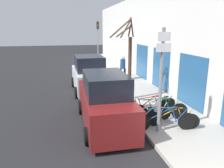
# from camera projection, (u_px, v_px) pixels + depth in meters

# --- Properties ---
(ground_plane) EXTENTS (80.00, 80.00, 0.00)m
(ground_plane) POSITION_uv_depth(u_px,v_px,m) (92.00, 89.00, 14.62)
(ground_plane) COLOR black
(sidewalk_curb) EXTENTS (3.20, 32.00, 0.15)m
(sidewalk_curb) POSITION_uv_depth(u_px,v_px,m) (119.00, 77.00, 17.81)
(sidewalk_curb) COLOR #ADA89E
(sidewalk_curb) RESTS_ON ground
(building_facade) EXTENTS (0.23, 32.00, 6.50)m
(building_facade) POSITION_uv_depth(u_px,v_px,m) (141.00, 38.00, 17.32)
(building_facade) COLOR silver
(building_facade) RESTS_ON ground
(signpost) EXTENTS (0.55, 0.14, 3.82)m
(signpost) POSITION_uv_depth(u_px,v_px,m) (161.00, 79.00, 7.76)
(signpost) COLOR gray
(signpost) RESTS_ON sidewalk_curb
(bicycle_0) EXTENTS (2.40, 0.55, 0.95)m
(bicycle_0) POSITION_uv_depth(u_px,v_px,m) (164.00, 120.00, 8.24)
(bicycle_0) COLOR black
(bicycle_0) RESTS_ON sidewalk_curb
(bicycle_1) EXTENTS (1.94, 0.84, 0.85)m
(bicycle_1) POSITION_uv_depth(u_px,v_px,m) (172.00, 119.00, 8.51)
(bicycle_1) COLOR black
(bicycle_1) RESTS_ON sidewalk_curb
(bicycle_2) EXTENTS (2.11, 0.85, 0.83)m
(bicycle_2) POSITION_uv_depth(u_px,v_px,m) (152.00, 116.00, 8.80)
(bicycle_2) COLOR black
(bicycle_2) RESTS_ON sidewalk_curb
(bicycle_3) EXTENTS (2.46, 0.52, 0.97)m
(bicycle_3) POSITION_uv_depth(u_px,v_px,m) (159.00, 110.00, 9.22)
(bicycle_3) COLOR black
(bicycle_3) RESTS_ON sidewalk_curb
(bicycle_4) EXTENTS (1.96, 1.08, 0.84)m
(bicycle_4) POSITION_uv_depth(u_px,v_px,m) (161.00, 108.00, 9.66)
(bicycle_4) COLOR black
(bicycle_4) RESTS_ON sidewalk_curb
(bicycle_5) EXTENTS (2.20, 0.60, 0.88)m
(bicycle_5) POSITION_uv_depth(u_px,v_px,m) (150.00, 107.00, 9.76)
(bicycle_5) COLOR black
(bicycle_5) RESTS_ON sidewalk_curb
(parked_car_0) EXTENTS (2.02, 4.71, 2.23)m
(parked_car_0) POSITION_uv_depth(u_px,v_px,m) (105.00, 102.00, 8.88)
(parked_car_0) COLOR maroon
(parked_car_0) RESTS_ON ground
(parked_car_1) EXTENTS (2.13, 4.29, 2.28)m
(parked_car_1) POSITION_uv_depth(u_px,v_px,m) (89.00, 75.00, 13.86)
(parked_car_1) COLOR silver
(parked_car_1) RESTS_ON ground
(pedestrian_near) EXTENTS (0.46, 0.40, 1.79)m
(pedestrian_near) POSITION_uv_depth(u_px,v_px,m) (123.00, 66.00, 16.27)
(pedestrian_near) COLOR #1E2338
(pedestrian_near) RESTS_ON sidewalk_curb
(street_tree) EXTENTS (1.64, 1.74, 4.34)m
(street_tree) POSITION_uv_depth(u_px,v_px,m) (129.00, 60.00, 11.57)
(street_tree) COLOR #4C3828
(street_tree) RESTS_ON sidewalk_curb
(traffic_light) EXTENTS (0.20, 0.30, 4.50)m
(traffic_light) POSITION_uv_depth(u_px,v_px,m) (98.00, 39.00, 19.92)
(traffic_light) COLOR gray
(traffic_light) RESTS_ON sidewalk_curb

